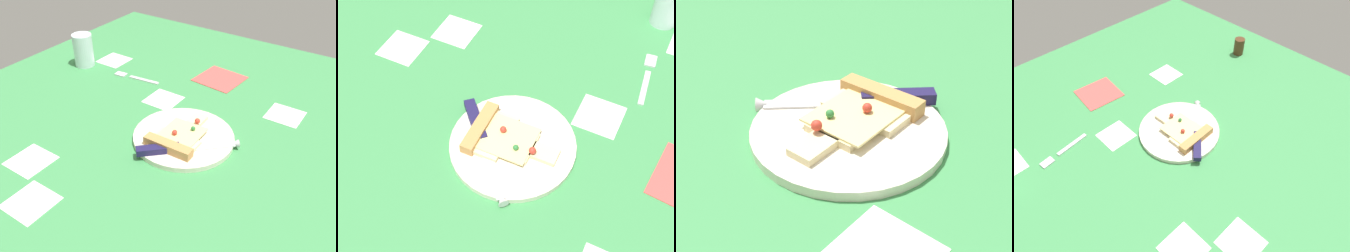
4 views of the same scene
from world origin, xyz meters
TOP-DOWN VIEW (x-y plane):
  - ground_plane at (0.00, -0.02)cm, footprint 134.07×134.07cm
  - plate at (1.42, 2.45)cm, footprint 24.47×24.47cm
  - pizza_slice at (3.98, 2.52)cm, footprint 17.56×12.05cm
  - knife at (7.10, 4.46)cm, footprint 17.97×18.92cm
  - pepper_shaker at (-12.64, 49.45)cm, footprint 3.96×3.96cm
  - fork at (-16.82, -27.24)cm, footprint 3.53×15.41cm
  - napkin at (-31.28, -4.78)cm, footprint 14.17×14.17cm

SIDE VIEW (x-z plane):
  - ground_plane at x=0.00cm, z-range -3.00..0.00cm
  - napkin at x=-31.28cm, z-range 0.00..0.40cm
  - fork at x=-16.82cm, z-range 0.00..0.80cm
  - plate at x=1.42cm, z-range 0.00..1.27cm
  - knife at x=7.10cm, z-range 0.65..3.10cm
  - pizza_slice at x=3.98cm, z-range 0.73..3.41cm
  - pepper_shaker at x=-12.64cm, z-range 0.00..6.44cm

